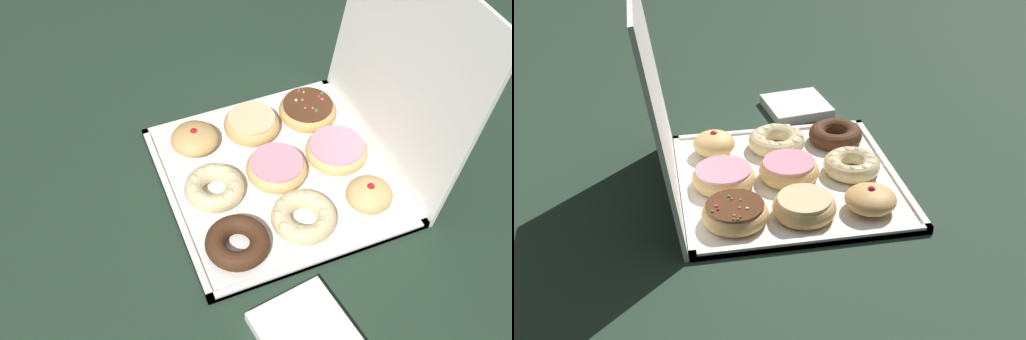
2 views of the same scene
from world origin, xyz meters
TOP-DOWN VIEW (x-y plane):
  - ground_plane at (0.00, 0.00)m, footprint 3.00×3.00m
  - donut_box at (0.00, 0.00)m, footprint 0.41×0.41m
  - box_lid_open at (0.00, 0.23)m, footprint 0.41×0.06m
  - jelly_filled_donut_0 at (-0.13, -0.12)m, footprint 0.09×0.09m
  - cruller_donut_1 at (-0.00, -0.12)m, footprint 0.11×0.11m
  - chocolate_cake_ring_donut_2 at (0.13, -0.12)m, footprint 0.11×0.11m
  - glazed_ring_donut_3 at (-0.12, -0.00)m, footprint 0.11×0.11m
  - pink_frosted_donut_4 at (-0.00, -0.00)m, footprint 0.11×0.11m
  - cruller_donut_5 at (0.12, -0.00)m, footprint 0.11×0.11m
  - sprinkle_donut_6 at (-0.12, 0.12)m, footprint 0.11×0.11m
  - pink_frosted_donut_7 at (-0.00, 0.12)m, footprint 0.12×0.12m
  - jelly_filled_donut_8 at (0.12, 0.13)m, footprint 0.08×0.08m
  - napkin_stack at (0.31, -0.08)m, footprint 0.15×0.15m

SIDE VIEW (x-z plane):
  - ground_plane at x=0.00m, z-range 0.00..0.00m
  - donut_box at x=0.00m, z-range 0.00..0.01m
  - napkin_stack at x=0.31m, z-range 0.00..0.02m
  - chocolate_cake_ring_donut_2 at x=0.13m, z-range 0.01..0.04m
  - pink_frosted_donut_7 at x=0.00m, z-range 0.01..0.05m
  - cruller_donut_1 at x=0.00m, z-range 0.01..0.05m
  - sprinkle_donut_6 at x=-0.12m, z-range 0.01..0.05m
  - cruller_donut_5 at x=0.12m, z-range 0.01..0.05m
  - glazed_ring_donut_3 at x=-0.12m, z-range 0.01..0.05m
  - pink_frosted_donut_4 at x=0.00m, z-range 0.01..0.05m
  - jelly_filled_donut_0 at x=-0.13m, z-range 0.01..0.05m
  - jelly_filled_donut_8 at x=0.12m, z-range 0.01..0.06m
  - box_lid_open at x=0.00m, z-range 0.00..0.39m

